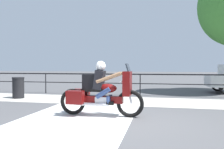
# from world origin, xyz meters

# --- Properties ---
(ground_plane) EXTENTS (120.00, 120.00, 0.00)m
(ground_plane) POSITION_xyz_m (0.00, 0.00, 0.00)
(ground_plane) COLOR #4C4C4F
(sidewalk_band) EXTENTS (44.00, 2.40, 0.01)m
(sidewalk_band) POSITION_xyz_m (0.00, 3.40, 0.01)
(sidewalk_band) COLOR #B7B2A8
(sidewalk_band) RESTS_ON ground
(crosswalk_band) EXTENTS (3.04, 6.00, 0.01)m
(crosswalk_band) POSITION_xyz_m (-1.33, -0.20, 0.00)
(crosswalk_band) COLOR silver
(crosswalk_band) RESTS_ON ground
(fence_railing) EXTENTS (36.00, 0.05, 1.09)m
(fence_railing) POSITION_xyz_m (-0.00, 5.21, 0.86)
(fence_railing) COLOR black
(fence_railing) RESTS_ON ground
(motorcycle) EXTENTS (2.49, 0.76, 1.59)m
(motorcycle) POSITION_xyz_m (-0.77, 0.49, 0.72)
(motorcycle) COLOR black
(motorcycle) RESTS_ON ground
(trash_bin) EXTENTS (0.53, 0.53, 0.96)m
(trash_bin) POSITION_xyz_m (-5.33, 3.16, 0.48)
(trash_bin) COLOR black
(trash_bin) RESTS_ON ground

